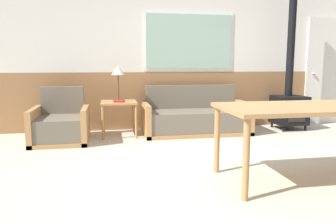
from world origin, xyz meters
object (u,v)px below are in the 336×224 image
(dining_table, at_px, (306,113))
(wood_stove, at_px, (289,97))
(side_table, at_px, (119,107))
(armchair, at_px, (61,126))
(table_lamp, at_px, (118,73))
(couch, at_px, (196,119))

(dining_table, relative_size, wood_stove, 0.67)
(side_table, distance_m, wood_stove, 3.05)
(armchair, bearing_deg, table_lamp, 13.02)
(side_table, distance_m, table_lamp, 0.56)
(table_lamp, height_order, wood_stove, wood_stove)
(couch, relative_size, table_lamp, 3.09)
(armchair, bearing_deg, side_table, 7.36)
(side_table, height_order, dining_table, dining_table)
(armchair, xyz_separation_m, table_lamp, (0.89, 0.36, 0.79))
(wood_stove, bearing_deg, dining_table, -117.43)
(table_lamp, distance_m, wood_stove, 3.08)
(table_lamp, bearing_deg, side_table, -92.96)
(couch, bearing_deg, dining_table, -78.54)
(side_table, xyz_separation_m, table_lamp, (0.01, 0.10, 0.55))
(armchair, relative_size, dining_table, 0.49)
(side_table, xyz_separation_m, dining_table, (1.78, -2.42, 0.21))
(couch, bearing_deg, armchair, -173.85)
(couch, height_order, side_table, couch)
(armchair, xyz_separation_m, side_table, (0.89, 0.26, 0.24))
(side_table, bearing_deg, couch, -1.13)
(side_table, bearing_deg, armchair, -163.64)
(table_lamp, distance_m, dining_table, 3.10)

